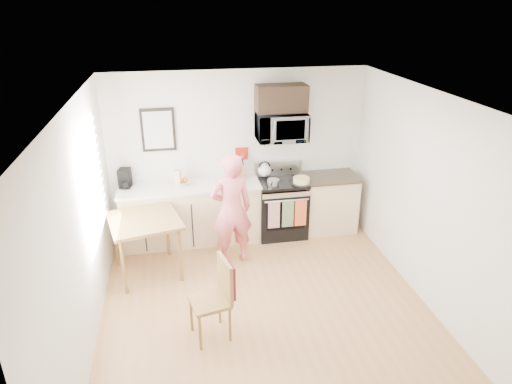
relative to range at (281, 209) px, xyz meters
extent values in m
plane|color=#A2733E|center=(-0.63, -1.98, -0.44)|extent=(4.60, 4.60, 0.00)
cube|color=beige|center=(-0.63, 0.32, 0.86)|extent=(4.00, 0.04, 2.60)
cube|color=beige|center=(-0.63, -4.28, 0.86)|extent=(4.00, 0.04, 2.60)
cube|color=beige|center=(-2.63, -1.98, 0.86)|extent=(0.04, 4.60, 2.60)
cube|color=beige|center=(1.37, -1.98, 0.86)|extent=(0.04, 4.60, 2.60)
cube|color=silver|center=(-0.63, -1.98, 2.16)|extent=(4.00, 4.60, 0.04)
cube|color=silver|center=(-2.61, -1.18, 1.11)|extent=(0.02, 1.40, 1.50)
cube|color=white|center=(-2.60, -1.18, 1.11)|extent=(0.01, 1.30, 1.40)
cube|color=tan|center=(-1.43, 0.02, 0.01)|extent=(2.10, 0.60, 0.90)
cube|color=beige|center=(-1.43, 0.02, 0.48)|extent=(2.14, 0.64, 0.04)
cube|color=tan|center=(0.80, 0.02, 0.01)|extent=(0.84, 0.60, 0.90)
cube|color=black|center=(0.80, 0.02, 0.48)|extent=(0.88, 0.64, 0.04)
cube|color=black|center=(0.00, 0.00, -0.05)|extent=(0.76, 0.65, 0.77)
cube|color=black|center=(0.00, -0.32, 0.01)|extent=(0.61, 0.02, 0.45)
cube|color=#BBBBC0|center=(0.00, -0.31, 0.34)|extent=(0.74, 0.02, 0.14)
cylinder|color=#BBBBC0|center=(0.00, -0.36, 0.30)|extent=(0.68, 0.02, 0.02)
cube|color=black|center=(0.00, 0.00, 0.46)|extent=(0.76, 0.65, 0.04)
cube|color=#BBBBC0|center=(0.00, 0.27, 0.60)|extent=(0.76, 0.08, 0.24)
cube|color=silver|center=(-0.20, -0.37, 0.08)|extent=(0.18, 0.02, 0.44)
cube|color=#58764E|center=(0.02, -0.37, 0.08)|extent=(0.18, 0.02, 0.44)
cube|color=orange|center=(0.22, -0.37, 0.08)|extent=(0.18, 0.02, 0.44)
imported|color=#BBBBC0|center=(0.00, 0.10, 1.32)|extent=(0.76, 0.51, 0.42)
cube|color=black|center=(0.00, 0.15, 1.74)|extent=(0.76, 0.35, 0.40)
cube|color=black|center=(-1.83, 0.30, 1.31)|extent=(0.50, 0.03, 0.65)
cube|color=#ABB0A6|center=(-1.83, 0.28, 1.31)|extent=(0.42, 0.01, 0.56)
cube|color=#A91D0E|center=(-0.58, 0.31, 0.86)|extent=(0.20, 0.02, 0.20)
imported|color=#BE343E|center=(-0.89, -0.70, 0.39)|extent=(0.65, 0.48, 1.65)
cube|color=brown|center=(-2.08, -0.80, 0.38)|extent=(0.90, 0.90, 0.04)
cylinder|color=brown|center=(-2.36, -1.24, -0.04)|extent=(0.05, 0.05, 0.80)
cylinder|color=brown|center=(-1.64, -1.08, -0.04)|extent=(0.05, 0.05, 0.80)
cylinder|color=brown|center=(-2.52, -0.52, -0.04)|extent=(0.05, 0.05, 0.80)
cylinder|color=brown|center=(-1.80, -0.36, -0.04)|extent=(0.05, 0.05, 0.80)
cube|color=brown|center=(-1.35, -2.25, 0.03)|extent=(0.49, 0.49, 0.04)
cube|color=brown|center=(-1.16, -2.21, 0.28)|extent=(0.13, 0.40, 0.49)
cube|color=#5C0F1E|center=(-1.14, -2.20, 0.29)|extent=(0.14, 0.37, 0.41)
cylinder|color=brown|center=(-1.48, -2.46, -0.21)|extent=(0.03, 0.03, 0.45)
cylinder|color=brown|center=(-1.15, -2.38, -0.21)|extent=(0.03, 0.03, 0.45)
cylinder|color=brown|center=(-1.56, -2.12, -0.21)|extent=(0.03, 0.03, 0.45)
cylinder|color=brown|center=(-1.22, -2.04, -0.21)|extent=(0.03, 0.03, 0.45)
cube|color=brown|center=(-0.61, 0.19, 0.62)|extent=(0.13, 0.16, 0.23)
cylinder|color=#A91D0E|center=(-0.61, 0.22, 0.58)|extent=(0.12, 0.12, 0.15)
imported|color=silver|center=(-1.52, 0.08, 0.53)|extent=(0.29, 0.29, 0.06)
cube|color=tan|center=(-1.60, 0.06, 0.62)|extent=(0.12, 0.12, 0.24)
cube|color=black|center=(-2.37, 0.14, 0.65)|extent=(0.20, 0.23, 0.29)
cylinder|color=black|center=(-2.37, 0.05, 0.58)|extent=(0.11, 0.11, 0.11)
cube|color=#E4B077|center=(-0.92, -0.20, 0.56)|extent=(0.33, 0.20, 0.11)
cylinder|color=black|center=(0.26, -0.18, 0.50)|extent=(0.31, 0.31, 0.02)
cylinder|color=tan|center=(0.26, -0.18, 0.55)|extent=(0.25, 0.25, 0.08)
sphere|color=silver|center=(-0.23, 0.21, 0.59)|extent=(0.20, 0.20, 0.20)
cone|color=silver|center=(-0.23, 0.21, 0.70)|extent=(0.06, 0.06, 0.06)
torus|color=black|center=(-0.23, 0.21, 0.66)|extent=(0.18, 0.02, 0.18)
cylinder|color=#BBBBC0|center=(-0.17, -0.17, 0.53)|extent=(0.18, 0.18, 0.09)
cylinder|color=black|center=(-0.22, -0.29, 0.57)|extent=(0.08, 0.16, 0.02)
camera|label=1|loc=(-1.60, -6.42, 3.15)|focal=32.00mm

